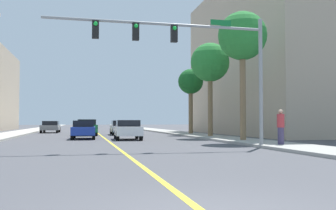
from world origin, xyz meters
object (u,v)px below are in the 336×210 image
Objects in this scene: palm_near at (242,37)px; car_silver at (120,127)px; car_gray at (51,126)px; car_green at (86,127)px; car_white at (128,129)px; pedestrian at (281,127)px; palm_mid at (210,63)px; palm_far at (191,83)px; car_blue at (84,129)px; traffic_signal_mast at (192,48)px.

car_silver is (-6.40, 14.59, -6.02)m from palm_near.
car_silver is at bearing 131.21° from car_gray.
car_green is at bearing 114.62° from car_gray.
palm_near is 2.13× the size of car_white.
palm_near is 4.60× the size of pedestrian.
palm_mid is 1.70× the size of car_silver.
pedestrian is at bearing -91.08° from palm_far.
car_blue is at bearing 177.43° from palm_mid.
car_white is 11.79m from pedestrian.
palm_mid reaches higher than palm_far.
car_gray is (-3.64, 16.29, 0.00)m from car_blue.
palm_near reaches higher than car_white.
car_green is at bearing 151.39° from pedestrian.
car_silver is (0.39, 9.69, -0.01)m from car_white.
palm_far is 3.50× the size of pedestrian.
car_blue is at bearing 150.03° from car_white.
car_white is (-7.06, -7.91, -4.33)m from palm_far.
palm_far is at bearing 31.83° from car_blue.
pedestrian is (9.56, -18.80, 0.27)m from car_green.
car_silver is at bearing 128.16° from palm_mid.
car_white is (-6.79, 4.90, -6.00)m from palm_near.
car_green reaches higher than car_white.
car_blue is at bearing -113.82° from car_silver.
car_white is at bearing -91.71° from car_silver.
car_gray is at bearing 129.07° from palm_mid.
traffic_signal_mast is 6.11m from pedestrian.
pedestrian reaches higher than car_gray.
car_gray is 0.96× the size of car_silver.
pedestrian is (13.49, -27.92, 0.33)m from car_gray.
car_blue is 7.17m from car_green.
car_white is (3.12, -1.95, 0.02)m from car_blue.
car_gray is at bearing 130.51° from car_silver.
car_gray is 19.45m from car_white.
car_silver is at bearing 142.56° from pedestrian.
palm_mid is 1.20× the size of palm_far.
palm_mid is (4.75, 10.90, 1.03)m from traffic_signal_mast.
car_silver is (-6.67, 1.78, -4.34)m from palm_far.
car_blue is at bearing 114.60° from traffic_signal_mast.
car_white is 2.16× the size of pedestrian.
traffic_signal_mast is 19.63m from car_silver.
car_blue is at bearing 103.88° from car_gray.
palm_mid reaches higher than traffic_signal_mast.
palm_near is at bearing -91.24° from palm_far.
palm_far is 8.16m from car_silver.
car_green is 9.94m from car_gray.
car_green is 1.18× the size of car_white.
palm_near is 1.80× the size of car_green.
car_blue is 3.68m from car_white.
traffic_signal_mast is 10.52m from car_white.
pedestrian is at bearing -64.33° from car_green.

